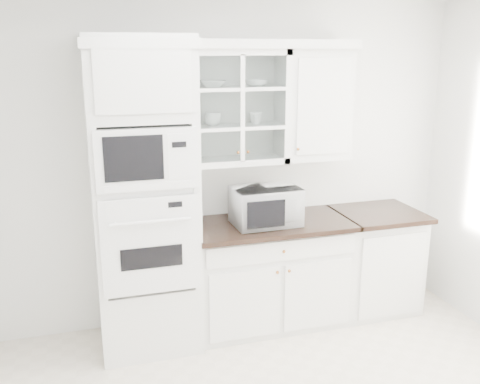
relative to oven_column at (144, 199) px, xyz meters
name	(u,v)px	position (x,y,z in m)	size (l,w,h in m)	color
room_shell	(286,139)	(0.75, -0.99, 0.58)	(4.00, 3.50, 2.70)	white
oven_column	(144,199)	(0.00, 0.00, 0.00)	(0.76, 0.68, 2.40)	white
base_cabinet_run	(269,272)	(1.03, 0.03, -0.74)	(1.32, 0.67, 0.92)	white
extra_base_cabinet	(374,259)	(2.03, 0.03, -0.74)	(0.72, 0.67, 0.92)	white
upper_cabinet_glass	(236,107)	(0.78, 0.17, 0.65)	(0.80, 0.33, 0.90)	white
upper_cabinet_solid	(315,105)	(1.46, 0.17, 0.65)	(0.55, 0.33, 0.90)	white
crown_molding	(224,44)	(0.68, 0.14, 1.14)	(2.14, 0.38, 0.07)	white
countertop_microwave	(265,205)	(0.97, -0.02, -0.13)	(0.53, 0.44, 0.31)	white
bowl_a	(212,84)	(0.59, 0.16, 0.84)	(0.21, 0.21, 0.05)	white
bowl_b	(256,83)	(0.94, 0.15, 0.84)	(0.18, 0.18, 0.06)	white
cup_a	(213,119)	(0.59, 0.17, 0.56)	(0.13, 0.13, 0.11)	white
cup_b	(256,118)	(0.94, 0.17, 0.56)	(0.10, 0.10, 0.10)	white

